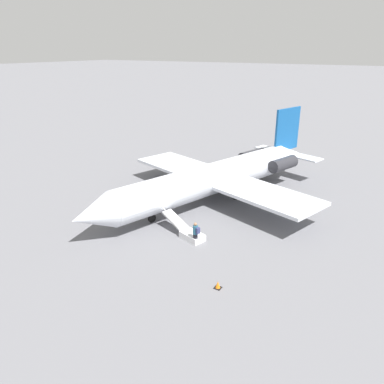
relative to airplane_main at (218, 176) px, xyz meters
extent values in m
plane|color=slate|center=(0.90, -0.27, -2.22)|extent=(600.00, 600.00, 0.00)
cylinder|color=silver|center=(0.90, -0.27, -0.04)|extent=(20.37, 8.56, 2.81)
cone|color=silver|center=(12.16, -3.64, -0.04)|extent=(3.76, 3.53, 2.76)
cone|color=silver|center=(-10.64, 3.19, -0.04)|extent=(4.30, 3.69, 2.76)
cube|color=#145193|center=(-9.94, 2.98, 2.92)|extent=(3.84, 1.35, 4.50)
cube|color=silver|center=(-10.31, 3.09, 0.24)|extent=(3.88, 8.03, 0.14)
cube|color=silver|center=(1.55, 5.48, -0.25)|extent=(6.78, 9.51, 0.28)
cube|color=silver|center=(-1.72, -5.43, -0.25)|extent=(6.78, 9.51, 0.28)
cylinder|color=#2D2D33|center=(-6.38, 3.97, 0.17)|extent=(3.60, 2.18, 1.27)
cylinder|color=#2D2D33|center=(-7.51, 0.19, 0.17)|extent=(3.60, 2.18, 1.27)
cylinder|color=black|center=(7.26, -2.17, -1.87)|extent=(0.72, 0.37, 0.70)
cylinder|color=#2D2D33|center=(7.26, -2.17, -1.41)|extent=(0.13, 0.13, 0.22)
cylinder|color=black|center=(-0.70, 1.53, -1.87)|extent=(0.72, 0.37, 0.70)
cylinder|color=#2D2D33|center=(-0.70, 1.53, -1.41)|extent=(0.13, 0.13, 0.22)
cylinder|color=black|center=(-1.42, -0.90, -1.87)|extent=(0.72, 0.37, 0.70)
cylinder|color=#2D2D33|center=(-1.42, -0.90, -1.41)|extent=(0.13, 0.13, 0.22)
cube|color=silver|center=(8.02, 2.15, -1.97)|extent=(1.57, 2.04, 0.50)
cube|color=silver|center=(7.44, 0.23, -1.34)|extent=(1.50, 2.40, 0.88)
cube|color=silver|center=(7.87, 0.10, -0.84)|extent=(0.69, 2.14, 0.82)
cube|color=#23232D|center=(8.57, 2.73, -1.79)|extent=(0.27, 0.33, 0.85)
cylinder|color=#265972|center=(8.57, 2.73, -1.04)|extent=(0.36, 0.36, 0.65)
sphere|color=#936B4C|center=(8.57, 2.73, -0.60)|extent=(0.24, 0.24, 0.24)
cube|color=navy|center=(8.64, 2.99, -1.01)|extent=(0.32, 0.25, 0.44)
cube|color=black|center=(12.36, 6.58, -2.20)|extent=(0.41, 0.41, 0.03)
cone|color=orange|center=(12.36, 6.58, -1.99)|extent=(0.32, 0.32, 0.46)
camera|label=1|loc=(28.97, 15.00, 11.08)|focal=35.00mm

